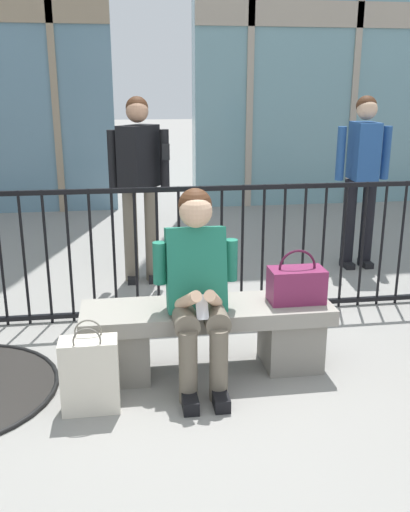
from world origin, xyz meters
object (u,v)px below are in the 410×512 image
(shopping_bag, at_px, (90,374))
(handbag_on_bench, at_px, (296,284))
(seated_person_with_phone, at_px, (198,283))
(stone_bench, at_px, (207,331))
(bystander_at_railing, at_px, (139,176))
(bystander_further_back, at_px, (362,169))

(shopping_bag, bearing_deg, handbag_on_bench, 15.87)
(handbag_on_bench, bearing_deg, shopping_bag, -164.13)
(handbag_on_bench, bearing_deg, seated_person_with_phone, -169.79)
(stone_bench, relative_size, shopping_bag, 2.99)
(seated_person_with_phone, bearing_deg, bystander_at_railing, 97.77)
(seated_person_with_phone, bearing_deg, shopping_bag, -158.71)
(handbag_on_bench, xyz_separation_m, bystander_further_back, (1.28, 2.01, 0.43))
(seated_person_with_phone, xyz_separation_m, shopping_bag, (-0.65, -0.25, -0.43))
(handbag_on_bench, relative_size, bystander_at_railing, 0.21)
(stone_bench, distance_m, bystander_at_railing, 2.03)
(handbag_on_bench, relative_size, bystander_further_back, 0.21)
(shopping_bag, bearing_deg, stone_bench, 27.65)
(stone_bench, bearing_deg, seated_person_with_phone, -121.51)
(seated_person_with_phone, relative_size, shopping_bag, 2.26)
(bystander_at_railing, bearing_deg, seated_person_with_phone, -82.23)
(stone_bench, distance_m, seated_person_with_phone, 0.41)
(stone_bench, relative_size, seated_person_with_phone, 1.32)
(seated_person_with_phone, relative_size, handbag_on_bench, 3.43)
(stone_bench, height_order, bystander_at_railing, bystander_at_railing)
(stone_bench, relative_size, bystander_further_back, 0.94)
(stone_bench, bearing_deg, shopping_bag, -152.35)
(shopping_bag, bearing_deg, bystander_at_railing, 80.43)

